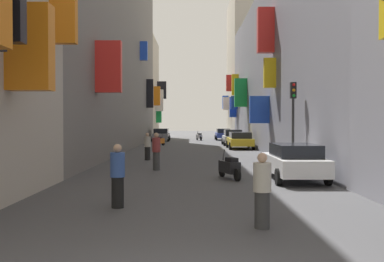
% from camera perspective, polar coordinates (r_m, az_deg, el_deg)
% --- Properties ---
extents(ground_plane, '(140.00, 140.00, 0.00)m').
position_cam_1_polar(ground_plane, '(34.74, 0.49, -2.47)').
color(ground_plane, '#424244').
extents(building_left_mid_a, '(7.30, 38.00, 21.69)m').
position_cam_1_polar(building_left_mid_a, '(37.43, -12.26, 14.49)').
color(building_left_mid_a, slate).
rests_on(building_left_mid_a, ground).
extents(building_left_mid_b, '(7.28, 10.10, 13.30)m').
position_cam_1_polar(building_left_mid_b, '(60.29, -7.23, 5.41)').
color(building_left_mid_b, '#BCB29E').
rests_on(building_left_mid_b, ground).
extents(building_right_mid_a, '(7.29, 32.83, 12.24)m').
position_cam_1_polar(building_right_mid_a, '(31.90, 15.18, 8.17)').
color(building_right_mid_a, gray).
rests_on(building_right_mid_a, ground).
extents(building_right_mid_b, '(6.78, 5.39, 12.40)m').
position_cam_1_polar(building_right_mid_b, '(50.52, 9.56, 5.70)').
color(building_right_mid_b, gray).
rests_on(building_right_mid_b, ground).
extents(building_right_mid_c, '(6.97, 12.26, 18.53)m').
position_cam_1_polar(building_right_mid_c, '(59.51, 8.20, 7.99)').
color(building_right_mid_c, '#BCB29E').
rests_on(building_right_mid_c, ground).
extents(parked_car_grey, '(1.99, 4.31, 1.43)m').
position_cam_1_polar(parked_car_grey, '(50.61, -3.76, -0.45)').
color(parked_car_grey, slate).
rests_on(parked_car_grey, ground).
extents(parked_car_white, '(1.93, 4.41, 1.39)m').
position_cam_1_polar(parked_car_white, '(17.27, 13.41, -3.80)').
color(parked_car_white, white).
rests_on(parked_car_white, ground).
extents(parked_car_blue, '(1.91, 4.05, 1.38)m').
position_cam_1_polar(parked_car_blue, '(53.42, 4.35, -0.39)').
color(parked_car_blue, navy).
rests_on(parked_car_blue, ground).
extents(parked_car_yellow, '(2.02, 4.44, 1.38)m').
position_cam_1_polar(parked_car_yellow, '(36.36, 6.54, -1.16)').
color(parked_car_yellow, gold).
rests_on(parked_car_yellow, ground).
extents(parked_car_silver, '(1.92, 4.00, 1.47)m').
position_cam_1_polar(parked_car_silver, '(41.79, 5.59, -0.79)').
color(parked_car_silver, '#B7B7BC').
rests_on(parked_car_silver, ground).
extents(scooter_black, '(0.80, 1.88, 1.13)m').
position_cam_1_polar(scooter_black, '(17.24, 5.18, -4.70)').
color(scooter_black, black).
rests_on(scooter_black, ground).
extents(scooter_orange, '(0.84, 1.83, 1.13)m').
position_cam_1_polar(scooter_orange, '(40.34, -3.94, -1.30)').
color(scooter_orange, orange).
rests_on(scooter_orange, ground).
extents(scooter_silver, '(0.77, 1.85, 1.13)m').
position_cam_1_polar(scooter_silver, '(52.31, 1.22, -0.72)').
color(scooter_silver, '#ADADB2').
rests_on(scooter_silver, ground).
extents(pedestrian_crossing, '(0.52, 0.52, 1.66)m').
position_cam_1_polar(pedestrian_crossing, '(11.60, -9.37, -5.80)').
color(pedestrian_crossing, black).
rests_on(pedestrian_crossing, ground).
extents(pedestrian_near_left, '(0.54, 0.54, 1.59)m').
position_cam_1_polar(pedestrian_near_left, '(25.60, -5.53, -2.03)').
color(pedestrian_near_left, black).
rests_on(pedestrian_near_left, ground).
extents(pedestrian_near_right, '(0.44, 0.44, 1.73)m').
position_cam_1_polar(pedestrian_near_right, '(20.29, -4.38, -2.67)').
color(pedestrian_near_right, '#3D3D3D').
rests_on(pedestrian_near_right, ground).
extents(pedestrian_mid_street, '(0.50, 0.50, 1.59)m').
position_cam_1_polar(pedestrian_mid_street, '(9.39, 9.40, -7.70)').
color(pedestrian_mid_street, '#313131').
rests_on(pedestrian_mid_street, ground).
extents(traffic_light_near_corner, '(0.26, 0.34, 4.07)m').
position_cam_1_polar(traffic_light_near_corner, '(20.86, 13.30, 2.68)').
color(traffic_light_near_corner, '#2D2D2D').
rests_on(traffic_light_near_corner, ground).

